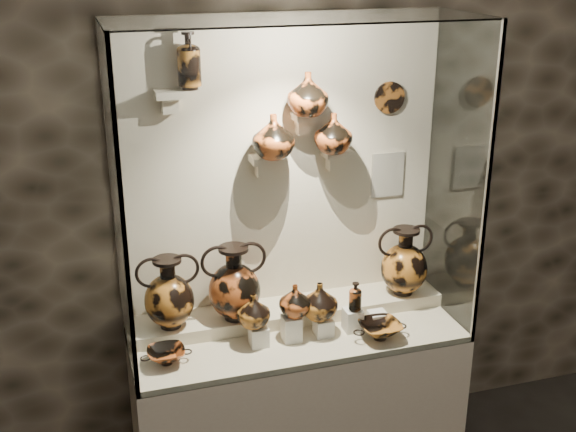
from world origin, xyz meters
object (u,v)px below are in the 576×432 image
(lekythos_tall, at_px, (189,57))
(ovoid_vase_b, at_px, (308,94))
(ovoid_vase_a, at_px, (273,136))
(lekythos_small, at_px, (355,295))
(jug_b, at_px, (295,300))
(jug_a, at_px, (253,310))
(amphora_right, at_px, (404,261))
(kylix_left, at_px, (166,355))
(jug_c, at_px, (319,301))
(amphora_mid, at_px, (234,282))
(kylix_right, at_px, (380,329))
(amphora_left, at_px, (169,292))
(ovoid_vase_c, at_px, (333,133))

(lekythos_tall, distance_m, ovoid_vase_b, 0.60)
(ovoid_vase_b, bearing_deg, ovoid_vase_a, -155.54)
(ovoid_vase_a, bearing_deg, lekythos_tall, 154.52)
(lekythos_small, bearing_deg, jug_b, -174.44)
(jug_a, distance_m, ovoid_vase_a, 0.86)
(amphora_right, relative_size, kylix_left, 1.65)
(amphora_right, height_order, lekythos_tall, lekythos_tall)
(jug_b, xyz_separation_m, jug_c, (0.13, 0.01, -0.03))
(lekythos_small, xyz_separation_m, kylix_left, (-0.97, -0.02, -0.16))
(amphora_mid, height_order, ovoid_vase_b, ovoid_vase_b)
(kylix_left, bearing_deg, lekythos_tall, 56.75)
(lekythos_small, relative_size, kylix_right, 0.65)
(amphora_left, distance_m, ovoid_vase_a, 0.93)
(ovoid_vase_a, bearing_deg, amphora_left, 165.83)
(amphora_right, bearing_deg, kylix_right, -134.54)
(ovoid_vase_b, bearing_deg, kylix_left, -137.45)
(amphora_left, relative_size, jug_a, 2.16)
(jug_c, xyz_separation_m, kylix_left, (-0.79, -0.05, -0.14))
(jug_c, relative_size, kylix_right, 0.72)
(lekythos_small, bearing_deg, kylix_right, -38.29)
(lekythos_tall, bearing_deg, amphora_right, 13.85)
(jug_a, bearing_deg, kylix_left, -174.63)
(kylix_left, xyz_separation_m, ovoid_vase_c, (0.93, 0.28, 0.94))
(jug_c, bearing_deg, ovoid_vase_a, 139.67)
(amphora_right, distance_m, kylix_left, 1.37)
(amphora_mid, bearing_deg, kylix_left, -161.49)
(lekythos_tall, bearing_deg, ovoid_vase_a, 11.99)
(amphora_right, relative_size, jug_b, 2.27)
(kylix_right, xyz_separation_m, ovoid_vase_b, (-0.27, 0.36, 1.14))
(jug_a, distance_m, ovoid_vase_c, 0.96)
(amphora_right, distance_m, lekythos_small, 0.42)
(amphora_mid, relative_size, ovoid_vase_c, 1.99)
(ovoid_vase_a, bearing_deg, amphora_right, -22.62)
(amphora_left, xyz_separation_m, ovoid_vase_b, (0.73, 0.05, 0.94))
(amphora_mid, xyz_separation_m, kylix_left, (-0.39, -0.22, -0.22))
(lekythos_tall, height_order, ovoid_vase_c, lekythos_tall)
(amphora_mid, xyz_separation_m, kylix_right, (0.68, -0.30, -0.22))
(kylix_right, distance_m, ovoid_vase_a, 1.10)
(jug_a, relative_size, ovoid_vase_a, 0.79)
(jug_a, bearing_deg, ovoid_vase_b, 31.56)
(amphora_mid, relative_size, amphora_right, 1.05)
(amphora_left, distance_m, jug_c, 0.75)
(jug_b, distance_m, ovoid_vase_b, 1.01)
(jug_a, bearing_deg, lekythos_small, -4.65)
(lekythos_tall, distance_m, ovoid_vase_a, 0.55)
(jug_c, bearing_deg, amphora_mid, 169.16)
(jug_b, bearing_deg, jug_a, 157.12)
(kylix_left, bearing_deg, kylix_right, -2.21)
(amphora_left, bearing_deg, lekythos_tall, 11.23)
(jug_b, bearing_deg, amphora_left, 142.09)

